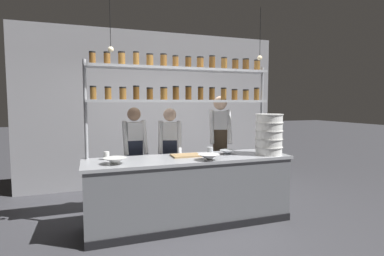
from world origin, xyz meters
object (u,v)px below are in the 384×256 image
(chef_left, at_px, (135,153))
(prep_bowl_near_left, at_px, (115,161))
(container_stack, at_px, (269,134))
(serving_cup_front, at_px, (106,156))
(chef_right, at_px, (220,141))
(serving_cup_by_board, at_px, (210,150))
(prep_bowl_center_back, at_px, (227,152))
(spice_shelf_unit, at_px, (183,87))
(prep_bowl_center_front, at_px, (209,157))
(cutting_board, at_px, (186,155))
(chef_center, at_px, (170,152))

(chef_left, xyz_separation_m, prep_bowl_near_left, (-0.36, -0.83, 0.05))
(container_stack, bearing_deg, prep_bowl_near_left, 179.22)
(serving_cup_front, bearing_deg, chef_right, 15.23)
(chef_left, relative_size, serving_cup_front, 15.15)
(prep_bowl_near_left, relative_size, serving_cup_by_board, 3.17)
(prep_bowl_center_back, bearing_deg, prep_bowl_near_left, -173.38)
(container_stack, distance_m, serving_cup_by_board, 0.88)
(prep_bowl_near_left, relative_size, prep_bowl_center_back, 1.27)
(spice_shelf_unit, xyz_separation_m, serving_cup_by_board, (0.40, -0.07, -0.93))
(prep_bowl_near_left, height_order, prep_bowl_center_front, same)
(prep_bowl_center_front, bearing_deg, prep_bowl_near_left, 172.92)
(prep_bowl_near_left, bearing_deg, chef_right, 25.15)
(prep_bowl_near_left, xyz_separation_m, prep_bowl_center_back, (1.59, 0.19, -0.01))
(chef_right, xyz_separation_m, serving_cup_by_board, (-0.36, -0.45, -0.07))
(container_stack, bearing_deg, serving_cup_front, 170.92)
(serving_cup_front, distance_m, serving_cup_by_board, 1.49)
(chef_left, distance_m, serving_cup_by_board, 1.14)
(chef_left, relative_size, chef_right, 0.90)
(spice_shelf_unit, bearing_deg, cutting_board, -97.67)
(chef_center, distance_m, prep_bowl_center_back, 0.92)
(serving_cup_front, bearing_deg, serving_cup_by_board, 2.26)
(spice_shelf_unit, height_order, cutting_board, spice_shelf_unit)
(cutting_board, bearing_deg, prep_bowl_center_back, -3.46)
(chef_center, distance_m, prep_bowl_near_left, 1.20)
(cutting_board, bearing_deg, serving_cup_by_board, 20.86)
(prep_bowl_near_left, bearing_deg, chef_left, 66.79)
(spice_shelf_unit, xyz_separation_m, chef_center, (-0.11, 0.34, -0.99))
(prep_bowl_center_front, bearing_deg, cutting_board, 117.55)
(prep_bowl_near_left, bearing_deg, container_stack, -0.78)
(prep_bowl_center_front, relative_size, prep_bowl_center_back, 1.27)
(spice_shelf_unit, xyz_separation_m, container_stack, (1.14, -0.48, -0.68))
(spice_shelf_unit, bearing_deg, serving_cup_front, -173.28)
(prep_bowl_near_left, xyz_separation_m, prep_bowl_center_front, (1.17, -0.15, 0.00))
(chef_right, bearing_deg, serving_cup_by_board, -112.13)
(prep_bowl_center_back, bearing_deg, serving_cup_by_board, 133.13)
(prep_bowl_near_left, height_order, prep_bowl_center_back, prep_bowl_near_left)
(chef_left, height_order, container_stack, chef_left)
(prep_bowl_center_front, height_order, serving_cup_by_board, serving_cup_by_board)
(prep_bowl_center_front, relative_size, serving_cup_front, 2.72)
(serving_cup_front, height_order, serving_cup_by_board, serving_cup_front)
(chef_left, xyz_separation_m, prep_bowl_center_back, (1.24, -0.65, 0.04))
(chef_right, bearing_deg, spice_shelf_unit, -136.62)
(serving_cup_by_board, bearing_deg, prep_bowl_near_left, -164.67)
(cutting_board, bearing_deg, chef_center, 97.91)
(chef_left, bearing_deg, prep_bowl_center_front, -52.18)
(cutting_board, bearing_deg, chef_right, 37.56)
(cutting_board, xyz_separation_m, prep_bowl_near_left, (-0.98, -0.22, 0.03))
(container_stack, relative_size, prep_bowl_center_front, 2.04)
(container_stack, height_order, prep_bowl_center_front, container_stack)
(prep_bowl_center_front, bearing_deg, serving_cup_by_board, 66.02)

